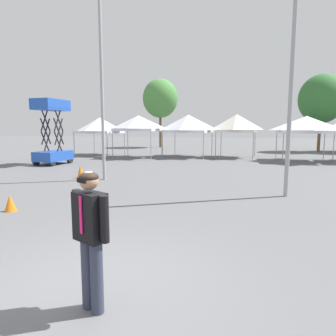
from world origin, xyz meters
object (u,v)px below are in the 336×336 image
(canopy_tent_behind_left, at_px, (100,125))
(light_pole_opposite_side, at_px, (293,44))
(canopy_tent_behind_right, at_px, (306,125))
(scissor_lift, at_px, (53,145))
(canopy_tent_far_right, at_px, (188,124))
(canopy_tent_far_left, at_px, (237,123))
(light_pole_near_lift, at_px, (101,54))
(tree_behind_tents_right, at_px, (322,99))
(traffic_cone_lot_center, at_px, (80,172))
(traffic_cone_near_barrier, at_px, (10,203))
(tree_behind_tents_left, at_px, (160,99))
(canopy_tent_behind_center, at_px, (138,123))
(person_foreground, at_px, (91,231))

(canopy_tent_behind_left, distance_m, light_pole_opposite_side, 18.53)
(canopy_tent_behind_right, bearing_deg, scissor_lift, -158.68)
(canopy_tent_far_right, xyz_separation_m, canopy_tent_behind_right, (8.44, -1.10, -0.11))
(canopy_tent_behind_left, bearing_deg, canopy_tent_far_left, 5.22)
(light_pole_near_lift, bearing_deg, tree_behind_tents_right, 57.91)
(traffic_cone_lot_center, bearing_deg, traffic_cone_near_barrier, -77.99)
(scissor_lift, relative_size, light_pole_opposite_side, 0.46)
(light_pole_opposite_side, bearing_deg, traffic_cone_near_barrier, -152.11)
(traffic_cone_lot_center, bearing_deg, canopy_tent_behind_left, 113.68)
(canopy_tent_far_left, xyz_separation_m, light_pole_opposite_side, (2.32, -13.45, 2.30))
(light_pole_near_lift, bearing_deg, traffic_cone_lot_center, 175.52)
(canopy_tent_behind_left, xyz_separation_m, tree_behind_tents_left, (1.90, 11.34, 3.21))
(tree_behind_tents_left, bearing_deg, traffic_cone_near_barrier, -81.66)
(canopy_tent_far_left, distance_m, tree_behind_tents_right, 11.25)
(light_pole_near_lift, bearing_deg, traffic_cone_near_barrier, -91.04)
(canopy_tent_far_left, distance_m, traffic_cone_near_barrier, 18.38)
(light_pole_near_lift, height_order, traffic_cone_lot_center, light_pole_near_lift)
(canopy_tent_far_right, bearing_deg, traffic_cone_lot_center, -103.18)
(canopy_tent_far_right, distance_m, light_pole_opposite_side, 14.47)
(light_pole_near_lift, bearing_deg, canopy_tent_behind_right, 46.71)
(canopy_tent_far_left, bearing_deg, tree_behind_tents_left, 132.05)
(light_pole_opposite_side, height_order, tree_behind_tents_left, light_pole_opposite_side)
(canopy_tent_far_right, relative_size, traffic_cone_near_barrier, 7.73)
(light_pole_near_lift, bearing_deg, canopy_tent_far_right, 82.99)
(tree_behind_tents_left, bearing_deg, canopy_tent_behind_right, -40.38)
(canopy_tent_behind_center, height_order, tree_behind_tents_right, tree_behind_tents_right)
(light_pole_opposite_side, bearing_deg, canopy_tent_far_left, 99.80)
(canopy_tent_behind_right, bearing_deg, canopy_tent_behind_left, 177.88)
(scissor_lift, height_order, person_foreground, scissor_lift)
(canopy_tent_far_left, height_order, light_pole_opposite_side, light_pole_opposite_side)
(person_foreground, xyz_separation_m, tree_behind_tents_right, (8.20, 29.00, 4.00))
(canopy_tent_far_right, xyz_separation_m, scissor_lift, (-7.22, -7.21, -1.41))
(scissor_lift, bearing_deg, canopy_tent_behind_right, 21.32)
(canopy_tent_behind_left, bearing_deg, traffic_cone_near_barrier, -70.03)
(tree_behind_tents_right, height_order, traffic_cone_near_barrier, tree_behind_tents_right)
(scissor_lift, bearing_deg, traffic_cone_near_barrier, -59.61)
(traffic_cone_lot_center, xyz_separation_m, traffic_cone_near_barrier, (1.16, -5.48, -0.06))
(canopy_tent_behind_left, xyz_separation_m, person_foreground, (10.49, -19.92, -1.47))
(canopy_tent_behind_center, height_order, canopy_tent_far_right, canopy_tent_far_right)
(canopy_tent_behind_left, xyz_separation_m, canopy_tent_behind_center, (3.89, -1.09, 0.15))
(traffic_cone_lot_center, bearing_deg, canopy_tent_far_right, 76.82)
(light_pole_near_lift, bearing_deg, scissor_lift, 143.13)
(canopy_tent_behind_center, distance_m, scissor_lift, 6.83)
(scissor_lift, distance_m, traffic_cone_lot_center, 6.29)
(canopy_tent_far_right, distance_m, tree_behind_tents_left, 12.58)
(canopy_tent_behind_left, xyz_separation_m, canopy_tent_behind_right, (15.93, -0.59, 0.02))
(light_pole_opposite_side, bearing_deg, tree_behind_tents_right, 76.51)
(person_foreground, height_order, traffic_cone_near_barrier, person_foreground)
(canopy_tent_far_right, xyz_separation_m, tree_behind_tents_left, (-5.59, 10.83, 3.09))
(canopy_tent_behind_right, relative_size, scissor_lift, 0.90)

